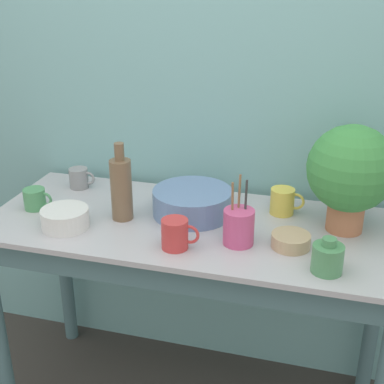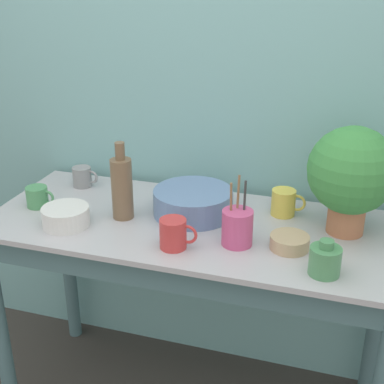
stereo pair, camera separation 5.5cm
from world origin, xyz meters
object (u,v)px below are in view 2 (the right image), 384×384
(mug_yellow, at_px, (284,202))
(mug_red, at_px, (174,234))
(bowl_small_enamel_white, at_px, (66,216))
(mug_green, at_px, (38,197))
(utensil_cup, at_px, (237,227))
(bottle_short, at_px, (325,260))
(bottle_tall, at_px, (122,187))
(mug_grey, at_px, (83,177))
(bowl_wash_large, at_px, (193,202))
(bowl_small_tan, at_px, (289,242))
(potted_plant, at_px, (352,173))

(mug_yellow, height_order, mug_red, mug_red)
(mug_yellow, xyz_separation_m, mug_red, (-0.31, -0.35, 0.00))
(bowl_small_enamel_white, bearing_deg, mug_green, 148.77)
(bowl_small_enamel_white, relative_size, utensil_cup, 0.72)
(bottle_short, bearing_deg, mug_red, 177.82)
(bottle_tall, distance_m, mug_green, 0.36)
(mug_grey, bearing_deg, mug_green, -106.61)
(mug_grey, bearing_deg, bottle_short, -21.40)
(bowl_wash_large, distance_m, bowl_small_tan, 0.41)
(bottle_tall, xyz_separation_m, bowl_small_tan, (0.61, -0.05, -0.10))
(mug_grey, xyz_separation_m, mug_red, (0.53, -0.38, 0.01))
(mug_yellow, distance_m, utensil_cup, 0.29)
(mug_green, bearing_deg, bowl_small_enamel_white, -31.23)
(bowl_small_tan, xyz_separation_m, bowl_small_enamel_white, (-0.78, -0.07, 0.01))
(bowl_small_enamel_white, bearing_deg, utensil_cup, 4.34)
(potted_plant, bearing_deg, utensil_cup, -149.84)
(mug_grey, height_order, mug_green, mug_grey)
(mug_grey, bearing_deg, mug_yellow, -1.66)
(bottle_short, xyz_separation_m, bowl_small_tan, (-0.12, 0.12, -0.02))
(mug_green, height_order, mug_red, mug_red)
(bottle_tall, distance_m, utensil_cup, 0.45)
(bottle_short, xyz_separation_m, utensil_cup, (-0.29, 0.10, 0.01))
(mug_grey, xyz_separation_m, mug_yellow, (0.84, -0.02, 0.01))
(bottle_tall, xyz_separation_m, utensil_cup, (0.44, -0.07, -0.06))
(bowl_wash_large, xyz_separation_m, mug_green, (-0.58, -0.11, -0.01))
(mug_grey, relative_size, mug_red, 0.87)
(potted_plant, height_order, bottle_tall, potted_plant)
(potted_plant, bearing_deg, bottle_tall, -171.16)
(bottle_tall, bearing_deg, mug_red, -32.42)
(bottle_short, bearing_deg, bowl_wash_large, 150.77)
(bowl_wash_large, xyz_separation_m, bowl_small_enamel_white, (-0.40, -0.22, -0.01))
(potted_plant, bearing_deg, bottle_short, -98.87)
(mug_grey, height_order, utensil_cup, utensil_cup)
(potted_plant, distance_m, bowl_small_enamel_white, 0.99)
(bottle_tall, bearing_deg, mug_grey, 141.97)
(potted_plant, height_order, bowl_small_enamel_white, potted_plant)
(mug_green, height_order, bowl_small_enamel_white, mug_green)
(bowl_small_tan, distance_m, utensil_cup, 0.18)
(mug_grey, distance_m, mug_red, 0.65)
(mug_yellow, xyz_separation_m, utensil_cup, (-0.11, -0.27, 0.01))
(mug_red, bearing_deg, bowl_wash_large, 93.25)
(mug_red, bearing_deg, bottle_short, -2.18)
(mug_green, relative_size, mug_yellow, 0.90)
(bottle_tall, relative_size, bottle_short, 2.54)
(potted_plant, relative_size, bottle_tall, 1.31)
(potted_plant, relative_size, bowl_small_tan, 2.92)
(mug_green, bearing_deg, mug_yellow, 12.78)
(mug_grey, relative_size, mug_yellow, 0.88)
(potted_plant, relative_size, utensil_cup, 1.62)
(mug_grey, distance_m, mug_yellow, 0.84)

